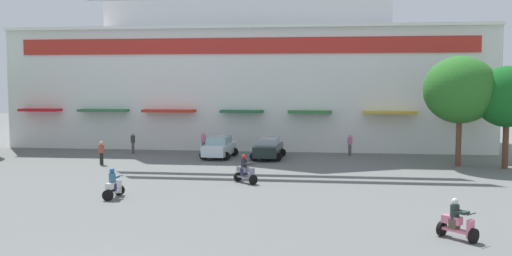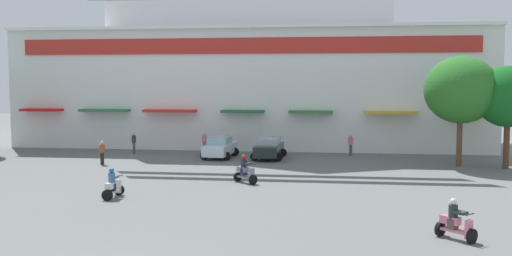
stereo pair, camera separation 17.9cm
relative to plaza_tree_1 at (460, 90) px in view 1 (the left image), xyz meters
name	(u,v)px [view 1 (the left image)]	position (x,y,z in m)	size (l,w,h in m)	color
ground_plane	(189,193)	(-15.30, -11.04, -4.99)	(128.00, 128.00, 0.00)	slate
colonial_building	(252,48)	(-15.30, 12.46, 3.50)	(39.24, 17.84, 19.95)	white
plaza_tree_1	(460,90)	(0.00, 0.00, 0.00)	(4.67, 5.09, 7.20)	brown
plaza_tree_3	(507,97)	(2.76, -0.60, -0.42)	(4.06, 3.69, 6.54)	brown
parked_car_0	(219,147)	(-16.29, 1.95, -4.21)	(2.41, 4.07, 1.56)	white
parked_car_1	(268,148)	(-12.71, 1.92, -4.22)	(2.36, 4.14, 1.52)	black
scooter_rider_0	(245,171)	(-12.95, -7.87, -4.34)	(1.42, 1.32, 1.56)	black
scooter_rider_2	(113,186)	(-18.59, -12.67, -4.40)	(0.59, 1.49, 1.47)	black
scooter_rider_4	(457,223)	(-3.94, -17.89, -4.39)	(1.36, 1.33, 1.46)	black
pedestrian_0	(203,141)	(-18.04, 4.49, -4.06)	(0.48, 0.48, 1.64)	slate
pedestrian_1	(133,142)	(-23.32, 3.42, -4.08)	(0.46, 0.46, 1.61)	#504349
pedestrian_2	(350,144)	(-6.85, 4.31, -4.09)	(0.51, 0.51, 1.59)	#4A4A4B
pedestrian_3	(101,152)	(-23.44, -2.39, -4.11)	(0.55, 0.55, 1.57)	black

